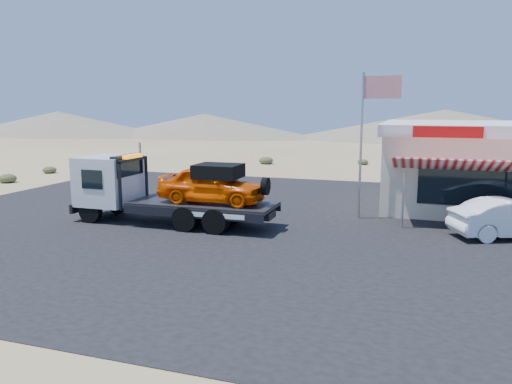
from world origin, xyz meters
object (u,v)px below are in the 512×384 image
(tow_truck, at_px, (168,187))
(flagpole, at_px, (367,129))
(jerky_store, at_px, (499,165))
(white_sedan, at_px, (512,219))

(tow_truck, height_order, flagpole, flagpole)
(jerky_store, bearing_deg, tow_truck, -149.08)
(jerky_store, bearing_deg, white_sedan, -92.09)
(flagpole, bearing_deg, white_sedan, -15.33)
(jerky_store, distance_m, flagpole, 7.36)
(white_sedan, height_order, jerky_store, jerky_store)
(tow_truck, xyz_separation_m, white_sedan, (12.74, 1.82, -0.75))
(white_sedan, distance_m, jerky_store, 6.08)
(tow_truck, bearing_deg, white_sedan, 8.13)
(white_sedan, relative_size, flagpole, 0.71)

